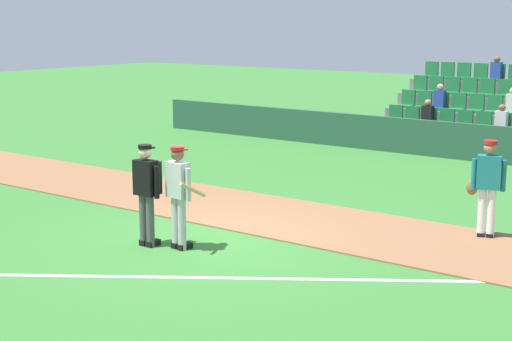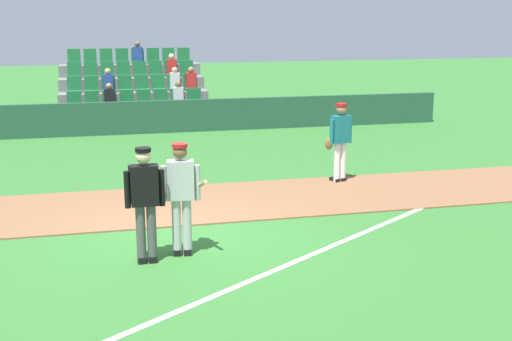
{
  "view_description": "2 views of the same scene",
  "coord_description": "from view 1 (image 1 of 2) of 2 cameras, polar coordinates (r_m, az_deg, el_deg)",
  "views": [
    {
      "loc": [
        8.41,
        -10.06,
        3.84
      ],
      "look_at": [
        0.56,
        0.66,
        1.2
      ],
      "focal_mm": 53.88,
      "sensor_mm": 36.0,
      "label": 1
    },
    {
      "loc": [
        -1.16,
        -10.36,
        3.64
      ],
      "look_at": [
        1.47,
        0.62,
        0.95
      ],
      "focal_mm": 46.22,
      "sensor_mm": 36.0,
      "label": 2
    }
  ],
  "objects": [
    {
      "name": "umpire_home_plate",
      "position": [
        13.13,
        -8.11,
        -1.37
      ],
      "size": [
        0.59,
        0.31,
        1.76
      ],
      "color": "#4C4C4C",
      "rests_on": "ground"
    },
    {
      "name": "dugout_fence",
      "position": [
        22.14,
        13.49,
        2.27
      ],
      "size": [
        20.0,
        0.16,
        1.02
      ],
      "primitive_type": "cube",
      "color": "#234C38",
      "rests_on": "ground"
    },
    {
      "name": "runner_teal_jersey",
      "position": [
        14.05,
        16.79,
        -1.06
      ],
      "size": [
        0.67,
        0.39,
        1.76
      ],
      "color": "white",
      "rests_on": "ground"
    },
    {
      "name": "ground_plane",
      "position": [
        13.66,
        -3.54,
        -5.1
      ],
      "size": [
        80.0,
        80.0,
        0.0
      ],
      "primitive_type": "plane",
      "color": "#33702D"
    },
    {
      "name": "foul_line_chalk",
      "position": [
        11.63,
        6.4,
        -8.07
      ],
      "size": [
        10.02,
        6.76,
        0.01
      ],
      "primitive_type": "cube",
      "rotation": [
        0.0,
        0.0,
        0.59
      ],
      "color": "white",
      "rests_on": "ground"
    },
    {
      "name": "stadium_bleachers",
      "position": [
        24.21,
        15.67,
        3.47
      ],
      "size": [
        5.0,
        3.8,
        2.7
      ],
      "color": "slate",
      "rests_on": "ground"
    },
    {
      "name": "infield_dirt_path",
      "position": [
        15.19,
        1.3,
        -3.34
      ],
      "size": [
        28.0,
        2.74,
        0.03
      ],
      "primitive_type": "cube",
      "color": "brown",
      "rests_on": "ground"
    },
    {
      "name": "batter_grey_jersey",
      "position": [
        12.88,
        -5.76,
        -1.69
      ],
      "size": [
        0.66,
        0.79,
        1.76
      ],
      "color": "#B2B2B2",
      "rests_on": "ground"
    }
  ]
}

